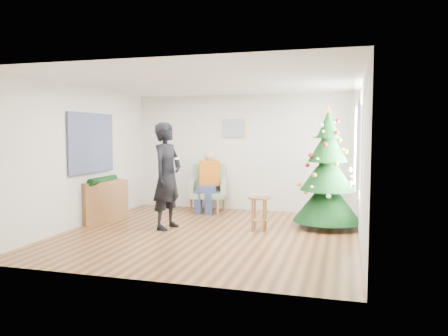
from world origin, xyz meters
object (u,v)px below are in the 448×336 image
(standing_man, at_px, (167,176))
(console, at_px, (103,201))
(stool, at_px, (259,213))
(armchair, at_px, (208,194))
(christmas_tree, at_px, (327,173))

(standing_man, distance_m, console, 1.59)
(stool, relative_size, armchair, 0.60)
(armchair, bearing_deg, stool, -60.25)
(armchair, xyz_separation_m, console, (-1.65, -1.61, 0.02))
(console, bearing_deg, standing_man, 12.67)
(stool, xyz_separation_m, console, (-3.12, -0.02, 0.08))
(standing_man, xyz_separation_m, console, (-1.47, 0.25, -0.57))
(standing_man, height_order, console, standing_man)
(christmas_tree, bearing_deg, stool, -151.96)
(christmas_tree, relative_size, armchair, 2.18)
(armchair, distance_m, standing_man, 1.96)
(christmas_tree, bearing_deg, console, -171.64)
(stool, distance_m, console, 3.12)
(stool, relative_size, console, 0.62)
(stool, height_order, armchair, armchair)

